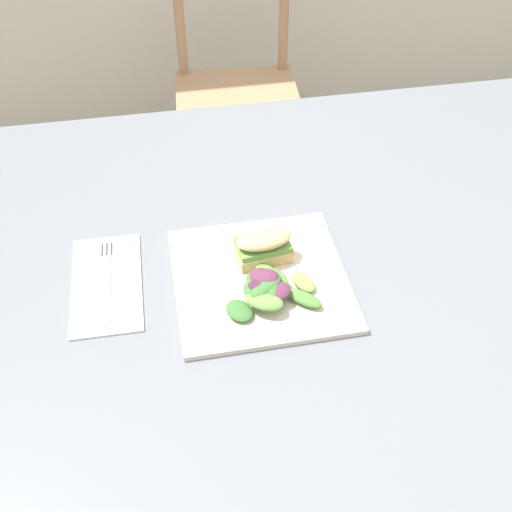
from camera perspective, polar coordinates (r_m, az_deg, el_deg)
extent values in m
plane|color=#7A6B5B|center=(1.65, 5.07, -20.42)|extent=(9.41, 9.41, 0.00)
cube|color=slate|center=(1.07, 2.15, -0.94)|extent=(1.43, 1.04, 0.03)
cube|color=tan|center=(1.83, 18.93, 3.21)|extent=(0.07, 0.07, 0.71)
cylinder|color=tan|center=(2.08, -5.85, 6.03)|extent=(0.03, 0.03, 0.43)
cylinder|color=tan|center=(2.10, 3.51, 6.64)|extent=(0.03, 0.03, 0.43)
cylinder|color=tan|center=(2.35, -6.11, 11.08)|extent=(0.03, 0.03, 0.43)
cylinder|color=tan|center=(2.37, 2.27, 11.59)|extent=(0.03, 0.03, 0.43)
cube|color=tan|center=(2.10, -1.67, 14.07)|extent=(0.43, 0.43, 0.02)
cylinder|color=tan|center=(2.16, -7.05, 21.20)|extent=(0.03, 0.03, 0.42)
cylinder|color=tan|center=(2.18, 2.58, 21.68)|extent=(0.03, 0.03, 0.42)
cube|color=beige|center=(1.02, 0.41, -2.13)|extent=(0.28, 0.28, 0.01)
cube|color=#DBB270|center=(1.04, 0.70, 0.21)|extent=(0.10, 0.06, 0.02)
cube|color=#6B9E47|center=(1.04, 0.60, 1.07)|extent=(0.09, 0.07, 0.01)
ellipsoid|color=#DBB270|center=(1.02, 0.71, 1.55)|extent=(0.10, 0.06, 0.02)
ellipsoid|color=#84A84C|center=(0.99, 0.73, -2.90)|extent=(0.05, 0.04, 0.01)
ellipsoid|color=#3D7033|center=(0.96, -1.53, -5.01)|extent=(0.06, 0.06, 0.01)
ellipsoid|color=#3D7033|center=(0.97, 1.27, -2.66)|extent=(0.03, 0.05, 0.01)
ellipsoid|color=#518438|center=(0.99, 1.75, -1.75)|extent=(0.05, 0.05, 0.01)
ellipsoid|color=#3D7033|center=(0.97, -0.12, -3.17)|extent=(0.04, 0.05, 0.01)
ellipsoid|color=#4C2338|center=(0.97, 0.33, -2.94)|extent=(0.05, 0.04, 0.02)
ellipsoid|color=#602D47|center=(0.98, 1.03, -2.07)|extent=(0.05, 0.04, 0.02)
ellipsoid|color=#518438|center=(0.98, 4.39, -3.88)|extent=(0.06, 0.06, 0.01)
ellipsoid|color=#84A84C|center=(1.00, 4.36, -2.40)|extent=(0.05, 0.06, 0.01)
ellipsoid|color=#602D47|center=(0.97, 1.93, -3.18)|extent=(0.05, 0.05, 0.01)
ellipsoid|color=#3D7033|center=(1.00, 0.16, -1.84)|extent=(0.05, 0.04, 0.01)
ellipsoid|color=#602D47|center=(0.99, 0.36, -1.83)|extent=(0.05, 0.05, 0.02)
ellipsoid|color=#6B9E47|center=(0.95, 0.73, -4.11)|extent=(0.07, 0.06, 0.02)
ellipsoid|color=#6B9E47|center=(1.01, 1.05, -1.74)|extent=(0.05, 0.06, 0.01)
ellipsoid|color=#3D7033|center=(0.97, 0.92, -2.76)|extent=(0.07, 0.06, 0.01)
ellipsoid|color=#3D7033|center=(0.99, 0.52, -1.84)|extent=(0.05, 0.04, 0.01)
cube|color=silver|center=(1.05, -13.46, -2.44)|extent=(0.12, 0.22, 0.00)
cube|color=silver|center=(1.03, -13.50, -3.20)|extent=(0.02, 0.14, 0.00)
cube|color=silver|center=(1.10, -13.44, 0.30)|extent=(0.03, 0.05, 0.00)
cube|color=#38383D|center=(1.10, -13.04, 0.66)|extent=(0.00, 0.03, 0.00)
cube|color=#38383D|center=(1.10, -13.45, 0.62)|extent=(0.00, 0.03, 0.00)
cube|color=#38383D|center=(1.10, -13.87, 0.57)|extent=(0.00, 0.03, 0.00)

